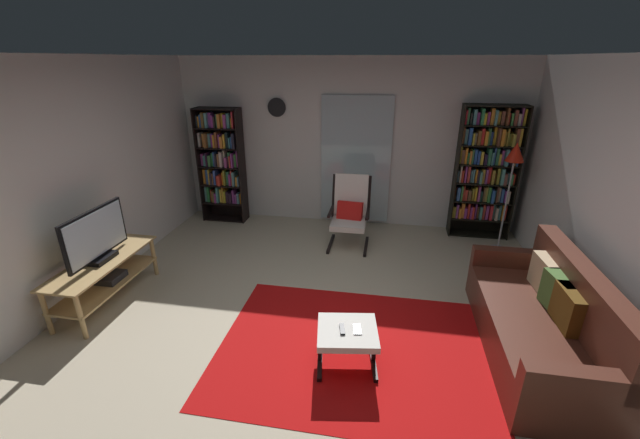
{
  "coord_description": "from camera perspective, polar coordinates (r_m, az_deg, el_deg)",
  "views": [
    {
      "loc": [
        0.65,
        -3.28,
        2.55
      ],
      "look_at": [
        -0.05,
        0.74,
        0.88
      ],
      "focal_mm": 22.08,
      "sensor_mm": 36.0,
      "label": 1
    }
  ],
  "objects": [
    {
      "name": "wall_back",
      "position": [
        6.34,
        3.93,
        10.86
      ],
      "size": [
        5.6,
        0.06,
        2.6
      ],
      "primitive_type": "cube",
      "color": "silver",
      "rests_on": "ground"
    },
    {
      "name": "cell_phone",
      "position": [
        3.56,
        5.4,
        -15.57
      ],
      "size": [
        0.09,
        0.15,
        0.01
      ],
      "primitive_type": "cube",
      "rotation": [
        0.0,
        0.0,
        0.16
      ],
      "color": "black",
      "rests_on": "ottoman"
    },
    {
      "name": "ground_plane",
      "position": [
        4.21,
        -1.04,
        -15.03
      ],
      "size": [
        7.02,
        7.02,
        0.0
      ],
      "primitive_type": "plane",
      "color": "#C3B499"
    },
    {
      "name": "lounge_armchair",
      "position": [
        5.68,
        4.37,
        1.43
      ],
      "size": [
        0.56,
        0.65,
        1.02
      ],
      "color": "black",
      "rests_on": "ground"
    },
    {
      "name": "tv_remote",
      "position": [
        3.55,
        3.23,
        -15.58
      ],
      "size": [
        0.07,
        0.15,
        0.02
      ],
      "primitive_type": "cube",
      "rotation": [
        0.0,
        0.0,
        0.21
      ],
      "color": "black",
      "rests_on": "ottoman"
    },
    {
      "name": "floor_lamp_by_shelf",
      "position": [
        5.84,
        26.31,
        7.61
      ],
      "size": [
        0.24,
        0.24,
        1.55
      ],
      "color": "#A5A5AD",
      "rests_on": "ground"
    },
    {
      "name": "area_rug",
      "position": [
        3.93,
        4.7,
        -18.16
      ],
      "size": [
        2.51,
        1.91,
        0.01
      ],
      "primitive_type": "cube",
      "color": "red",
      "rests_on": "ground"
    },
    {
      "name": "wall_clock",
      "position": [
        6.39,
        -6.28,
        15.86
      ],
      "size": [
        0.29,
        0.03,
        0.29
      ],
      "color": "silver"
    },
    {
      "name": "leather_sofa",
      "position": [
        4.23,
        29.58,
        -12.81
      ],
      "size": [
        0.82,
        1.99,
        0.89
      ],
      "color": "#53281D",
      "rests_on": "ground"
    },
    {
      "name": "glass_door_panel",
      "position": [
        6.32,
        5.17,
        8.45
      ],
      "size": [
        1.1,
        0.01,
        2.0
      ],
      "primitive_type": "cube",
      "color": "silver"
    },
    {
      "name": "ottoman",
      "position": [
        3.6,
        3.98,
        -16.42
      ],
      "size": [
        0.59,
        0.55,
        0.37
      ],
      "color": "white",
      "rests_on": "ground"
    },
    {
      "name": "tv_stand",
      "position": [
        5.0,
        -28.68,
        -6.9
      ],
      "size": [
        0.48,
        1.36,
        0.52
      ],
      "color": "tan",
      "rests_on": "ground"
    },
    {
      "name": "wall_left",
      "position": [
        4.86,
        -34.33,
        3.4
      ],
      "size": [
        0.06,
        6.0,
        2.6
      ],
      "primitive_type": "cube",
      "color": "silver",
      "rests_on": "ground"
    },
    {
      "name": "bookshelf_near_tv",
      "position": [
        6.66,
        -14.13,
        8.14
      ],
      "size": [
        0.72,
        0.3,
        1.85
      ],
      "color": "black",
      "rests_on": "ground"
    },
    {
      "name": "television",
      "position": [
        4.81,
        -29.67,
        -2.25
      ],
      "size": [
        0.2,
        0.89,
        0.58
      ],
      "color": "black",
      "rests_on": "tv_stand"
    },
    {
      "name": "bookshelf_near_sofa",
      "position": [
        6.31,
        22.92,
        6.79
      ],
      "size": [
        0.86,
        0.3,
        1.97
      ],
      "color": "black",
      "rests_on": "ground"
    }
  ]
}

